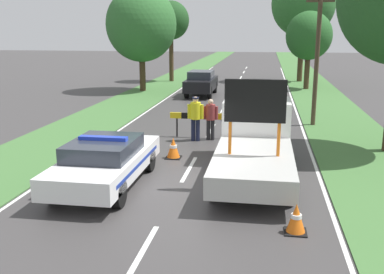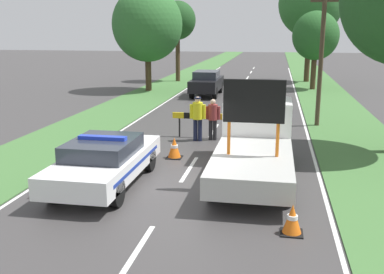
{
  "view_description": "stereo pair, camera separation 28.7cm",
  "coord_description": "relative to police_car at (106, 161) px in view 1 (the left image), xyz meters",
  "views": [
    {
      "loc": [
        2.28,
        -11.83,
        4.26
      ],
      "look_at": [
        0.13,
        1.24,
        1.1
      ],
      "focal_mm": 42.0,
      "sensor_mm": 36.0,
      "label": 1
    },
    {
      "loc": [
        2.56,
        -11.78,
        4.26
      ],
      "look_at": [
        0.13,
        1.24,
        1.1
      ],
      "focal_mm": 42.0,
      "sensor_mm": 36.0,
      "label": 2
    }
  ],
  "objects": [
    {
      "name": "ground_plane",
      "position": [
        2.03,
        0.4,
        -0.72
      ],
      "size": [
        160.0,
        160.0,
        0.0
      ],
      "primitive_type": "plane",
      "color": "#3D3A3A"
    },
    {
      "name": "lane_markings",
      "position": [
        2.03,
        12.94,
        -0.72
      ],
      "size": [
        8.02,
        59.27,
        0.01
      ],
      "color": "silver",
      "rests_on": "ground"
    },
    {
      "name": "grass_verge_left",
      "position": [
        -3.76,
        20.4,
        -0.71
      ],
      "size": [
        3.46,
        120.0,
        0.03
      ],
      "color": "#427038",
      "rests_on": "ground"
    },
    {
      "name": "grass_verge_right",
      "position": [
        7.82,
        20.4,
        -0.71
      ],
      "size": [
        3.46,
        120.0,
        0.03
      ],
      "color": "#427038",
      "rests_on": "ground"
    },
    {
      "name": "police_car",
      "position": [
        0.0,
        0.0,
        0.0
      ],
      "size": [
        1.92,
        4.88,
        1.45
      ],
      "rotation": [
        0.0,
        0.0,
        0.09
      ],
      "color": "white",
      "rests_on": "ground"
    },
    {
      "name": "work_truck",
      "position": [
        4.06,
        1.97,
        0.27
      ],
      "size": [
        2.15,
        6.07,
        3.02
      ],
      "rotation": [
        0.0,
        0.0,
        3.19
      ],
      "color": "white",
      "rests_on": "ground"
    },
    {
      "name": "road_barrier",
      "position": [
        1.91,
        6.17,
        0.1
      ],
      "size": [
        2.79,
        0.08,
        1.0
      ],
      "rotation": [
        0.0,
        0.0,
        0.04
      ],
      "color": "black",
      "rests_on": "ground"
    },
    {
      "name": "police_officer",
      "position": [
        1.65,
        5.59,
        0.32
      ],
      "size": [
        0.63,
        0.4,
        1.76
      ],
      "rotation": [
        0.0,
        0.0,
        3.56
      ],
      "color": "#191E38",
      "rests_on": "ground"
    },
    {
      "name": "pedestrian_civilian",
      "position": [
        2.21,
        5.84,
        0.24
      ],
      "size": [
        0.59,
        0.37,
        1.64
      ],
      "rotation": [
        0.0,
        0.0,
        0.12
      ],
      "color": "#232326",
      "rests_on": "ground"
    },
    {
      "name": "traffic_cone_near_police",
      "position": [
        0.47,
        2.76,
        -0.45
      ],
      "size": [
        0.39,
        0.39,
        0.55
      ],
      "color": "black",
      "rests_on": "ground"
    },
    {
      "name": "traffic_cone_centre_front",
      "position": [
        1.29,
        3.05,
        -0.37
      ],
      "size": [
        0.52,
        0.52,
        0.71
      ],
      "color": "black",
      "rests_on": "ground"
    },
    {
      "name": "traffic_cone_near_truck",
      "position": [
        5.06,
        -2.23,
        -0.39
      ],
      "size": [
        0.48,
        0.48,
        0.66
      ],
      "color": "black",
      "rests_on": "ground"
    },
    {
      "name": "queued_car_hatch_blue",
      "position": [
        3.82,
        11.82,
        0.11
      ],
      "size": [
        1.93,
        4.15,
        1.56
      ],
      "rotation": [
        0.0,
        0.0,
        3.14
      ],
      "color": "navy",
      "rests_on": "ground"
    },
    {
      "name": "queued_car_sedan_black",
      "position": [
        0.08,
        18.18,
        0.14
      ],
      "size": [
        1.74,
        4.64,
        1.64
      ],
      "rotation": [
        0.0,
        0.0,
        3.14
      ],
      "color": "black",
      "rests_on": "ground"
    },
    {
      "name": "roadside_tree_near_left",
      "position": [
        -3.63,
        26.13,
        4.28
      ],
      "size": [
        3.02,
        3.02,
        6.64
      ],
      "color": "#42301E",
      "rests_on": "ground"
    },
    {
      "name": "roadside_tree_near_right",
      "position": [
        7.27,
        22.65,
        3.13
      ],
      "size": [
        3.31,
        3.31,
        5.62
      ],
      "color": "#42301E",
      "rests_on": "ground"
    },
    {
      "name": "roadside_tree_mid_right",
      "position": [
        7.12,
        27.75,
        5.65
      ],
      "size": [
        5.18,
        5.18,
        9.12
      ],
      "color": "#42301E",
      "rests_on": "ground"
    },
    {
      "name": "roadside_tree_far_left",
      "position": [
        -4.38,
        19.71,
        3.91
      ],
      "size": [
        4.9,
        4.9,
        7.22
      ],
      "color": "#42301E",
      "rests_on": "ground"
    },
    {
      "name": "utility_pole",
      "position": [
        6.52,
        9.39,
        2.44
      ],
      "size": [
        1.2,
        0.2,
        6.1
      ],
      "color": "#473828",
      "rests_on": "ground"
    }
  ]
}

